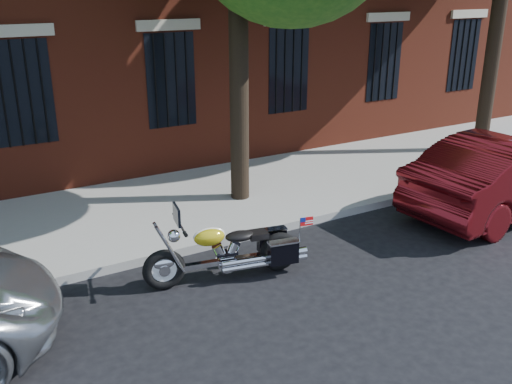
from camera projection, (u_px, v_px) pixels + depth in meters
ground at (301, 269)px, 8.84m from camera, size 120.00×120.00×0.00m
curb at (256, 232)px, 9.94m from camera, size 40.00×0.16×0.15m
sidewalk at (210, 199)px, 11.47m from camera, size 40.00×3.60×0.15m
motorcycle at (232, 252)px, 8.41m from camera, size 2.42×0.99×1.26m
car_maroon at (509, 174)px, 10.80m from camera, size 4.69×1.95×1.51m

